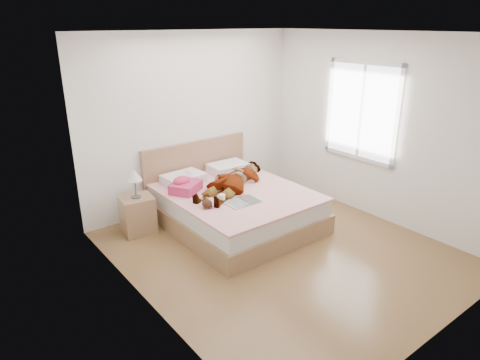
{
  "coord_description": "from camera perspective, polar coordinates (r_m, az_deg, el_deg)",
  "views": [
    {
      "loc": [
        -3.32,
        -3.41,
        2.72
      ],
      "look_at": [
        0.0,
        0.85,
        0.7
      ],
      "focal_mm": 32.0,
      "sensor_mm": 36.0,
      "label": 1
    }
  ],
  "objects": [
    {
      "name": "ground",
      "position": [
        5.48,
        5.54,
        -9.36
      ],
      "size": [
        4.0,
        4.0,
        0.0
      ],
      "primitive_type": "plane",
      "color": "#4F3218",
      "rests_on": "ground"
    },
    {
      "name": "woman",
      "position": [
        6.07,
        -0.85,
        0.3
      ],
      "size": [
        1.74,
        1.31,
        0.23
      ],
      "primitive_type": "imported",
      "rotation": [
        0.0,
        0.0,
        -1.09
      ],
      "color": "silver",
      "rests_on": "bed"
    },
    {
      "name": "hair",
      "position": [
        6.15,
        -7.62,
        -0.33
      ],
      "size": [
        0.45,
        0.55,
        0.08
      ],
      "primitive_type": "ellipsoid",
      "rotation": [
        0.0,
        0.0,
        -0.04
      ],
      "color": "black",
      "rests_on": "bed"
    },
    {
      "name": "phone",
      "position": [
        6.09,
        -6.88,
        1.05
      ],
      "size": [
        0.09,
        0.11,
        0.06
      ],
      "primitive_type": "cube",
      "rotation": [
        0.44,
        0.0,
        0.48
      ],
      "color": "silver",
      "rests_on": "bed"
    },
    {
      "name": "room_shell",
      "position": [
        6.42,
        15.91,
        8.78
      ],
      "size": [
        4.0,
        4.0,
        4.0
      ],
      "color": "white",
      "rests_on": "ground"
    },
    {
      "name": "bed",
      "position": [
        6.06,
        -1.08,
        -3.28
      ],
      "size": [
        1.8,
        2.08,
        1.0
      ],
      "color": "#8B6140",
      "rests_on": "ground"
    },
    {
      "name": "towel",
      "position": [
        5.9,
        -7.39,
        -0.73
      ],
      "size": [
        0.53,
        0.5,
        0.22
      ],
      "color": "#D53A62",
      "rests_on": "bed"
    },
    {
      "name": "magazine",
      "position": [
        5.54,
        0.46,
        -2.89
      ],
      "size": [
        0.47,
        0.32,
        0.03
      ],
      "color": "white",
      "rests_on": "bed"
    },
    {
      "name": "coffee_mug",
      "position": [
        5.55,
        -2.4,
        -2.4
      ],
      "size": [
        0.13,
        0.12,
        0.1
      ],
      "color": "white",
      "rests_on": "bed"
    },
    {
      "name": "plush_toy",
      "position": [
        5.39,
        -4.45,
        -3.08
      ],
      "size": [
        0.17,
        0.21,
        0.11
      ],
      "color": "black",
      "rests_on": "bed"
    },
    {
      "name": "nightstand",
      "position": [
        5.94,
        -13.49,
        -4.14
      ],
      "size": [
        0.46,
        0.42,
        0.9
      ],
      "color": "#8C5941",
      "rests_on": "ground"
    }
  ]
}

